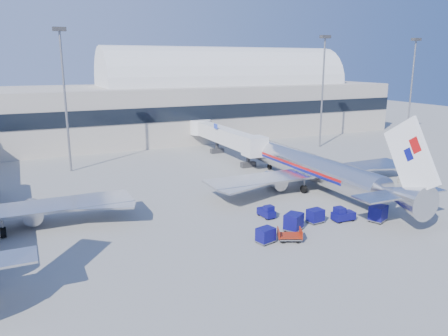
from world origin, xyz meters
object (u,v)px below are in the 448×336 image
tug_left (267,212)px  cart_open_red (290,237)px  mast_east (323,75)px  cart_solo_far (421,202)px  tug_right (376,200)px  cart_solo_near (378,213)px  tug_lead (343,214)px  jetbridge_near (222,135)px  mast_far_east (413,74)px  cart_train_b (294,222)px  mast_west (63,79)px  airliner_main (316,169)px  barrier_mid (389,181)px  cart_train_a (315,216)px  barrier_near (371,184)px  barrier_far (405,179)px  cart_train_c (266,235)px

tug_left → cart_open_red: tug_left is taller
mast_east → cart_solo_far: 42.71m
tug_right → cart_solo_near: bearing=-86.1°
tug_right → cart_open_red: tug_right is taller
mast_east → tug_lead: mast_east is taller
jetbridge_near → mast_far_east: mast_far_east is taller
mast_far_east → cart_train_b: 69.12m
jetbridge_near → mast_west: (-27.60, -0.81, 10.86)m
cart_solo_near → mast_far_east: bearing=16.1°
mast_west → tug_right: 49.53m
airliner_main → mast_east: (20.00, 25.49, 11.87)m
mast_east → tug_left: size_ratio=9.46×
barrier_mid → cart_solo_near: bearing=-139.1°
mast_west → tug_right: size_ratio=9.57×
cart_train_a → cart_open_red: 6.22m
tug_left → barrier_near: bearing=-81.1°
airliner_main → barrier_mid: size_ratio=12.42×
jetbridge_near → cart_open_red: size_ratio=9.73×
cart_solo_far → tug_right: bearing=124.1°
jetbridge_near → cart_solo_far: (8.78, -38.83, -3.02)m
airliner_main → mast_far_east: bearing=29.5°
barrier_mid → cart_solo_far: 11.18m
mast_west → mast_far_east: 75.00m
mast_far_east → barrier_far: 43.75m
cart_train_a → cart_solo_near: (6.62, -2.60, 0.14)m
tug_lead → cart_train_b: bearing=-176.6°
barrier_mid → cart_solo_near: (-12.72, -11.03, 0.53)m
cart_train_a → cart_train_c: bearing=-168.8°
cart_train_a → cart_solo_near: size_ratio=0.76×
cart_train_c → airliner_main: bearing=25.8°
tug_lead → cart_solo_far: cart_solo_far is taller
cart_train_a → cart_solo_near: bearing=-27.9°
mast_west → barrier_far: size_ratio=7.53×
barrier_mid → tug_left: (-23.37, -4.65, 0.24)m
mast_far_east → cart_solo_far: mast_far_east is taller
mast_west → barrier_near: size_ratio=7.53×
airliner_main → cart_open_red: 19.57m
airliner_main → tug_right: airliner_main is taller
mast_west → cart_solo_far: (36.37, -38.03, -13.88)m
jetbridge_near → tug_right: 35.75m
mast_far_east → barrier_near: (-37.00, -28.00, -14.34)m
mast_far_east → mast_west: bearing=180.0°
barrier_far → tug_left: 27.07m
cart_train_a → cart_solo_far: size_ratio=0.88×
barrier_mid → cart_solo_far: size_ratio=1.37×
cart_train_a → cart_train_c: 8.20m
tug_lead → cart_solo_far: 11.33m
barrier_far → barrier_mid: bearing=180.0°
mast_west → tug_left: size_ratio=9.46×
cart_train_c → mast_east: bearing=32.9°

